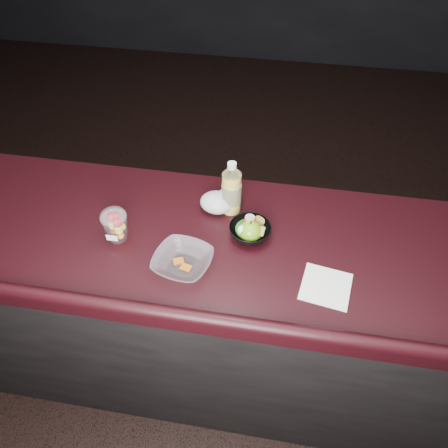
{
  "coord_description": "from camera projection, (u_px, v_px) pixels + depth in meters",
  "views": [
    {
      "loc": [
        0.24,
        -0.77,
        2.22
      ],
      "look_at": [
        0.06,
        0.3,
        1.1
      ],
      "focal_mm": 35.0,
      "sensor_mm": 36.0,
      "label": 1
    }
  ],
  "objects": [
    {
      "name": "fruit_cup",
      "position": [
        115.0,
        224.0,
        1.57
      ],
      "size": [
        0.1,
        0.1,
        0.14
      ],
      "color": "white",
      "rests_on": "counter"
    },
    {
      "name": "room_shell",
      "position": [
        169.0,
        66.0,
        0.83
      ],
      "size": [
        8.0,
        8.0,
        8.0
      ],
      "color": "black",
      "rests_on": "ground"
    },
    {
      "name": "lemonade_bottle",
      "position": [
        232.0,
        191.0,
        1.66
      ],
      "size": [
        0.08,
        0.08,
        0.23
      ],
      "color": "yellow",
      "rests_on": "counter"
    },
    {
      "name": "paper_napkin",
      "position": [
        326.0,
        286.0,
        1.46
      ],
      "size": [
        0.18,
        0.18,
        0.0
      ],
      "primitive_type": "cube",
      "rotation": [
        0.0,
        0.0,
        -0.16
      ],
      "color": "white",
      "rests_on": "counter"
    },
    {
      "name": "counter",
      "position": [
        212.0,
        313.0,
        1.98
      ],
      "size": [
        4.06,
        0.71,
        1.02
      ],
      "color": "black",
      "rests_on": "ground"
    },
    {
      "name": "snack_bowl",
      "position": [
        250.0,
        230.0,
        1.61
      ],
      "size": [
        0.2,
        0.2,
        0.09
      ],
      "rotation": [
        0.0,
        0.0,
        -0.33
      ],
      "color": "black",
      "rests_on": "counter"
    },
    {
      "name": "green_apple",
      "position": [
        250.0,
        231.0,
        1.59
      ],
      "size": [
        0.09,
        0.09,
        0.09
      ],
      "color": "#4F9210",
      "rests_on": "counter"
    },
    {
      "name": "plastic_bag",
      "position": [
        218.0,
        201.0,
        1.7
      ],
      "size": [
        0.13,
        0.11,
        0.1
      ],
      "color": "silver",
      "rests_on": "counter"
    },
    {
      "name": "ground",
      "position": [
        203.0,
        422.0,
        2.14
      ],
      "size": [
        8.0,
        8.0,
        0.0
      ],
      "primitive_type": "plane",
      "color": "black",
      "rests_on": "ground"
    },
    {
      "name": "takeout_bowl",
      "position": [
        183.0,
        261.0,
        1.51
      ],
      "size": [
        0.24,
        0.24,
        0.05
      ],
      "rotation": [
        0.0,
        0.0,
        -0.21
      ],
      "color": "silver",
      "rests_on": "counter"
    }
  ]
}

